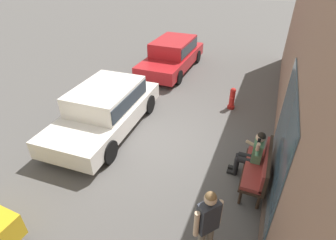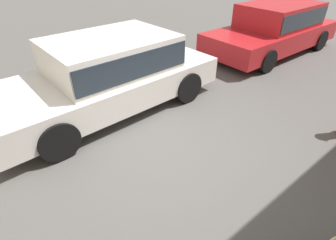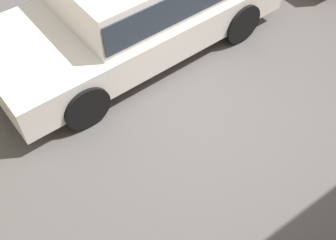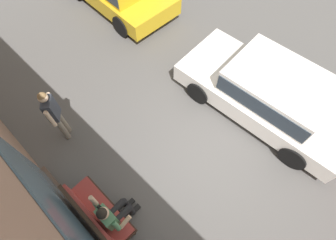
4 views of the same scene
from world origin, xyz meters
name	(u,v)px [view 4 (image 4 of 4)]	position (x,y,z in m)	size (l,w,h in m)	color
ground_plane	(215,152)	(0.00, 0.00, 0.00)	(60.00, 60.00, 0.00)	#565451
bench	(96,214)	(0.77, 2.90, 0.59)	(1.56, 0.55, 1.02)	#332319
person_on_phone	(113,214)	(0.49, 2.67, 0.72)	(0.73, 0.74, 1.35)	black
parked_car_mid	(270,92)	(-0.08, -1.83, 0.77)	(4.49, 2.12, 1.39)	white
pedestrian_standing	(54,113)	(2.99, 2.19, 1.02)	(0.45, 0.38, 1.73)	gray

